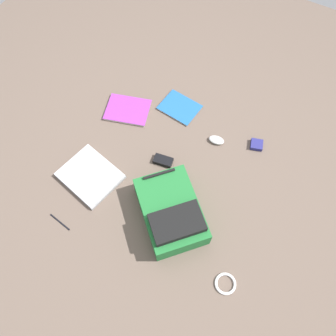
% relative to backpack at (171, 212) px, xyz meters
% --- Properties ---
extents(ground_plane, '(3.87, 3.87, 0.00)m').
position_rel_backpack_xyz_m(ground_plane, '(0.20, 0.12, -0.08)').
color(ground_plane, brown).
extents(backpack, '(0.51, 0.52, 0.19)m').
position_rel_backpack_xyz_m(backpack, '(0.00, 0.00, 0.00)').
color(backpack, '#1E662D').
rests_on(backpack, ground_plane).
extents(laptop, '(0.34, 0.38, 0.03)m').
position_rel_backpack_xyz_m(laptop, '(-0.01, 0.54, -0.06)').
color(laptop, '#929296').
rests_on(laptop, ground_plane).
extents(book_comic, '(0.28, 0.33, 0.02)m').
position_rel_backpack_xyz_m(book_comic, '(0.50, 0.60, -0.07)').
color(book_comic, silver).
rests_on(book_comic, ground_plane).
extents(book_manual, '(0.22, 0.26, 0.01)m').
position_rel_backpack_xyz_m(book_manual, '(0.69, 0.31, -0.07)').
color(book_manual, silver).
rests_on(book_manual, ground_plane).
extents(computer_mouse, '(0.07, 0.10, 0.03)m').
position_rel_backpack_xyz_m(computer_mouse, '(0.57, -0.01, -0.06)').
color(computer_mouse, silver).
rests_on(computer_mouse, ground_plane).
extents(cable_coil, '(0.11, 0.11, 0.01)m').
position_rel_backpack_xyz_m(cable_coil, '(-0.18, -0.41, -0.07)').
color(cable_coil, silver).
rests_on(cable_coil, ground_plane).
extents(power_brick, '(0.08, 0.12, 0.03)m').
position_rel_backpack_xyz_m(power_brick, '(0.29, 0.21, -0.07)').
color(power_brick, black).
rests_on(power_brick, ground_plane).
extents(pen_black, '(0.03, 0.15, 0.01)m').
position_rel_backpack_xyz_m(pen_black, '(-0.32, 0.53, -0.08)').
color(pen_black, black).
rests_on(pen_black, ground_plane).
extents(earbud_pouch, '(0.09, 0.09, 0.03)m').
position_rel_backpack_xyz_m(earbud_pouch, '(0.66, -0.24, -0.07)').
color(earbud_pouch, navy).
rests_on(earbud_pouch, ground_plane).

